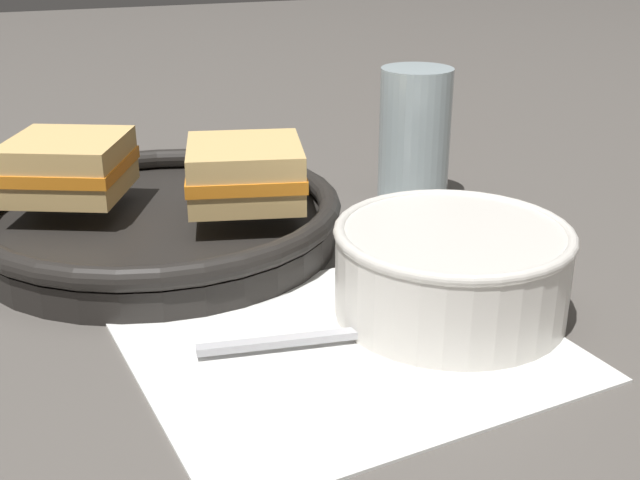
# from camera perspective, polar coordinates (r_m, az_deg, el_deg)

# --- Properties ---
(ground_plane) EXTENTS (4.00, 4.00, 0.00)m
(ground_plane) POSITION_cam_1_polar(r_m,az_deg,el_deg) (0.55, 1.40, -5.35)
(ground_plane) COLOR #56514C
(napkin) EXTENTS (0.28, 0.24, 0.00)m
(napkin) POSITION_cam_1_polar(r_m,az_deg,el_deg) (0.51, 2.02, -7.54)
(napkin) COLOR white
(napkin) RESTS_ON ground_plane
(soup_bowl) EXTENTS (0.16, 0.16, 0.07)m
(soup_bowl) POSITION_cam_1_polar(r_m,az_deg,el_deg) (0.54, 9.33, -1.80)
(soup_bowl) COLOR silver
(soup_bowl) RESTS_ON ground_plane
(spoon) EXTENTS (0.17, 0.05, 0.01)m
(spoon) POSITION_cam_1_polar(r_m,az_deg,el_deg) (0.52, 4.46, -6.41)
(spoon) COLOR #B7B7BC
(spoon) RESTS_ON napkin
(skillet) EXTENTS (0.30, 0.39, 0.04)m
(skillet) POSITION_cam_1_polar(r_m,az_deg,el_deg) (0.67, -11.45, 1.45)
(skillet) COLOR black
(skillet) RESTS_ON ground_plane
(sandwich_near_left) EXTENTS (0.11, 0.11, 0.05)m
(sandwich_near_left) POSITION_cam_1_polar(r_m,az_deg,el_deg) (0.64, -5.35, 4.81)
(sandwich_near_left) COLOR #DBB26B
(sandwich_near_left) RESTS_ON skillet
(sandwich_near_right) EXTENTS (0.12, 0.12, 0.05)m
(sandwich_near_right) POSITION_cam_1_polar(r_m,az_deg,el_deg) (0.68, -17.46, 5.05)
(sandwich_near_right) COLOR #DBB26B
(sandwich_near_right) RESTS_ON skillet
(drinking_glass) EXTENTS (0.07, 0.07, 0.13)m
(drinking_glass) POSITION_cam_1_polar(r_m,az_deg,el_deg) (0.75, 6.73, 7.32)
(drinking_glass) COLOR silver
(drinking_glass) RESTS_ON ground_plane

